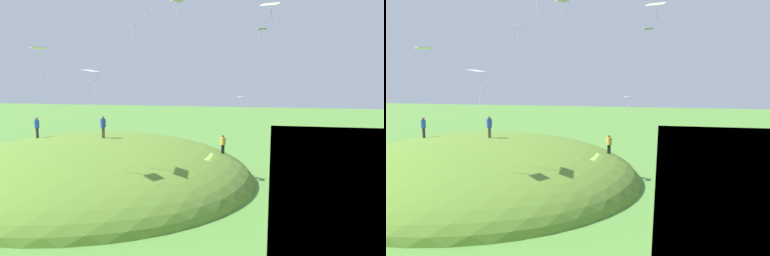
{
  "view_description": "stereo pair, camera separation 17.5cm",
  "coord_description": "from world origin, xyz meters",
  "views": [
    {
      "loc": [
        -5.67,
        28.97,
        8.59
      ],
      "look_at": [
        0.43,
        -0.77,
        4.53
      ],
      "focal_mm": 36.54,
      "sensor_mm": 36.0,
      "label": 1
    },
    {
      "loc": [
        -5.84,
        28.93,
        8.59
      ],
      "look_at": [
        0.43,
        -0.77,
        4.53
      ],
      "focal_mm": 36.54,
      "sensor_mm": 36.0,
      "label": 2
    }
  ],
  "objects": [
    {
      "name": "person_on_hilltop",
      "position": [
        -1.76,
        -2.94,
        3.12
      ],
      "size": [
        0.51,
        0.51,
        1.57
      ],
      "rotation": [
        0.0,
        0.0,
        6.13
      ],
      "color": "black",
      "rests_on": "grass_hill"
    },
    {
      "name": "grass_hill",
      "position": [
        8.52,
        -0.3,
        0.0
      ],
      "size": [
        26.24,
        25.97,
        7.32
      ],
      "primitive_type": "ellipsoid",
      "color": "olive",
      "rests_on": "ground_plane"
    },
    {
      "name": "kite_4",
      "position": [
        -0.81,
        8.98,
        12.26
      ],
      "size": [
        0.71,
        0.74,
        1.39
      ],
      "color": "silver"
    },
    {
      "name": "person_near_shore",
      "position": [
        7.54,
        0.03,
        4.76
      ],
      "size": [
        0.58,
        0.58,
        1.77
      ],
      "rotation": [
        0.0,
        0.0,
        0.59
      ],
      "color": "#525342",
      "rests_on": "grass_hill"
    },
    {
      "name": "kite_1",
      "position": [
        -5.4,
        2.99,
        13.04
      ],
      "size": [
        1.38,
        1.12,
        1.62
      ],
      "color": "silver"
    },
    {
      "name": "kite_0",
      "position": [
        5.32,
        6.32,
        8.79
      ],
      "size": [
        0.84,
        1.2,
        2.36
      ],
      "color": "white"
    },
    {
      "name": "kite_8",
      "position": [
        7.72,
        8.18,
        10.09
      ],
      "size": [
        1.04,
        1.09,
        1.86
      ],
      "color": "silver"
    },
    {
      "name": "kite_3",
      "position": [
        -3.34,
        -2.87,
        6.81
      ],
      "size": [
        0.91,
        0.87,
        1.44
      ],
      "color": "silver"
    },
    {
      "name": "kite_7",
      "position": [
        -4.67,
        -4.96,
        12.41
      ],
      "size": [
        0.95,
        0.81,
        1.52
      ],
      "color": "white"
    },
    {
      "name": "person_walking_path",
      "position": [
        13.78,
        -0.48,
        4.48
      ],
      "size": [
        0.47,
        0.47,
        1.78
      ],
      "rotation": [
        0.0,
        0.0,
        4.52
      ],
      "color": "#2E2C2B",
      "rests_on": "grass_hill"
    },
    {
      "name": "kite_5",
      "position": [
        5.13,
        -0.48,
        12.37
      ],
      "size": [
        0.59,
        0.84,
        1.33
      ],
      "color": "white"
    },
    {
      "name": "ground_plane",
      "position": [
        0.0,
        0.0,
        0.0
      ],
      "size": [
        160.0,
        160.0,
        0.0
      ],
      "primitive_type": "plane",
      "color": "#568D39"
    },
    {
      "name": "dirt_path",
      "position": [
        23.35,
        -8.98,
        0.02
      ],
      "size": [
        12.01,
        1.71,
        0.04
      ],
      "primitive_type": "cube",
      "rotation": [
        0.0,
        0.0,
        -0.01
      ],
      "color": "brown",
      "rests_on": "ground_plane"
    }
  ]
}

